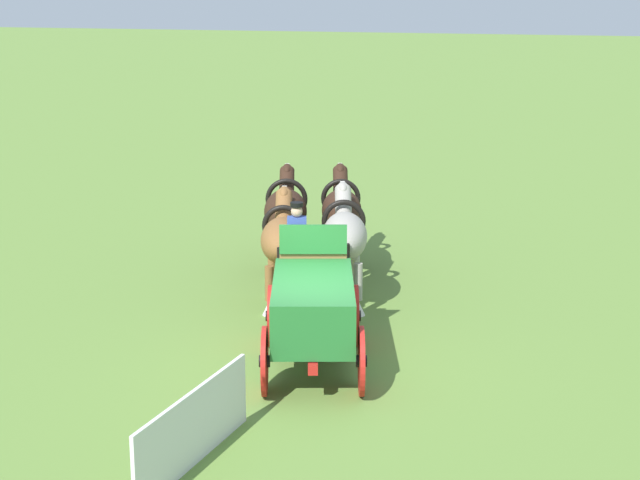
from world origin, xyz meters
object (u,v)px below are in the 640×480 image
(draft_horse_rear_off, at_px, (345,237))
(draft_horse_lead_near, at_px, (286,212))
(draft_horse_lead_off, at_px, (342,212))
(draft_horse_rear_near, at_px, (282,241))
(show_wagon, at_px, (313,306))

(draft_horse_rear_off, distance_m, draft_horse_lead_near, 2.90)
(draft_horse_rear_off, xyz_separation_m, draft_horse_lead_off, (2.51, 0.70, -0.04))
(draft_horse_rear_near, xyz_separation_m, draft_horse_lead_near, (2.49, 0.69, 0.04))
(draft_horse_lead_near, bearing_deg, show_wagon, -158.58)
(draft_horse_rear_off, height_order, draft_horse_lead_near, draft_horse_rear_off)
(draft_horse_rear_near, bearing_deg, show_wagon, -154.50)
(show_wagon, height_order, draft_horse_lead_near, show_wagon)
(draft_horse_rear_off, bearing_deg, draft_horse_lead_near, 42.16)
(draft_horse_lead_off, bearing_deg, show_wagon, -170.46)
(show_wagon, height_order, draft_horse_rear_near, show_wagon)
(draft_horse_rear_off, relative_size, draft_horse_lead_near, 1.00)
(draft_horse_rear_near, distance_m, draft_horse_rear_off, 1.30)
(draft_horse_rear_off, bearing_deg, show_wagon, -174.64)
(draft_horse_rear_near, relative_size, draft_horse_lead_near, 0.97)
(show_wagon, distance_m, draft_horse_lead_off, 6.30)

